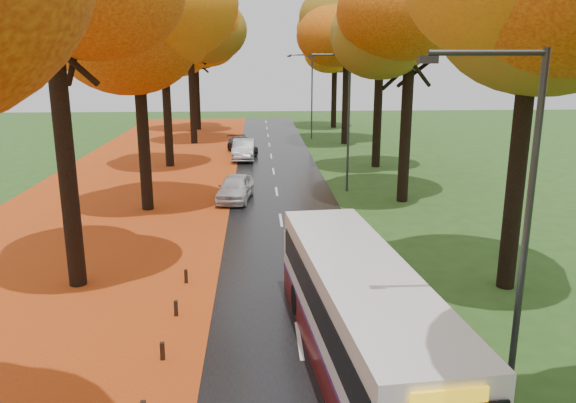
{
  "coord_description": "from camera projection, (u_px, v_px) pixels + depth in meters",
  "views": [
    {
      "loc": [
        -1.12,
        -2.33,
        7.85
      ],
      "look_at": [
        0.0,
        17.78,
        2.6
      ],
      "focal_mm": 35.0,
      "sensor_mm": 36.0,
      "label": 1
    }
  ],
  "objects": [
    {
      "name": "road",
      "position": [
        280.0,
        215.0,
        28.44
      ],
      "size": [
        6.5,
        90.0,
        0.04
      ],
      "primitive_type": "cube",
      "color": "black",
      "rests_on": "ground"
    },
    {
      "name": "centre_line",
      "position": [
        280.0,
        214.0,
        28.44
      ],
      "size": [
        0.12,
        90.0,
        0.01
      ],
      "primitive_type": "cube",
      "color": "silver",
      "rests_on": "road"
    },
    {
      "name": "leaf_verge",
      "position": [
        100.0,
        218.0,
        27.96
      ],
      "size": [
        12.0,
        90.0,
        0.02
      ],
      "primitive_type": "cube",
      "color": "#902F0D",
      "rests_on": "ground"
    },
    {
      "name": "leaf_drift",
      "position": [
        220.0,
        215.0,
        28.27
      ],
      "size": [
        0.9,
        90.0,
        0.01
      ],
      "primitive_type": "cube",
      "color": "#C74914",
      "rests_on": "road"
    },
    {
      "name": "trees_left",
      "position": [
        132.0,
        20.0,
        27.65
      ],
      "size": [
        9.2,
        74.0,
        13.88
      ],
      "color": "black",
      "rests_on": "ground"
    },
    {
      "name": "trees_right",
      "position": [
        420.0,
        18.0,
        28.24
      ],
      "size": [
        9.3,
        74.2,
        13.96
      ],
      "color": "black",
      "rests_on": "ground"
    },
    {
      "name": "streetlamp_near",
      "position": [
        515.0,
        220.0,
        11.05
      ],
      "size": [
        2.45,
        0.18,
        8.0
      ],
      "color": "#333538",
      "rests_on": "ground"
    },
    {
      "name": "streetlamp_mid",
      "position": [
        345.0,
        112.0,
        32.3
      ],
      "size": [
        2.45,
        0.18,
        8.0
      ],
      "color": "#333538",
      "rests_on": "ground"
    },
    {
      "name": "streetlamp_far",
      "position": [
        309.0,
        89.0,
        53.56
      ],
      "size": [
        2.45,
        0.18,
        8.0
      ],
      "color": "#333538",
      "rests_on": "ground"
    },
    {
      "name": "bus",
      "position": [
        360.0,
        314.0,
        14.24
      ],
      "size": [
        3.37,
        10.72,
        2.77
      ],
      "rotation": [
        0.0,
        0.0,
        0.09
      ],
      "color": "#4E0C0F",
      "rests_on": "road"
    },
    {
      "name": "car_white",
      "position": [
        235.0,
        188.0,
        31.08
      ],
      "size": [
        2.27,
        4.37,
        1.42
      ],
      "primitive_type": "imported",
      "rotation": [
        0.0,
        0.0,
        -0.15
      ],
      "color": "silver",
      "rests_on": "road"
    },
    {
      "name": "car_silver",
      "position": [
        244.0,
        149.0,
        43.41
      ],
      "size": [
        1.73,
        4.69,
        1.53
      ],
      "primitive_type": "imported",
      "rotation": [
        0.0,
        0.0,
        -0.02
      ],
      "color": "#929399",
      "rests_on": "road"
    },
    {
      "name": "car_dark",
      "position": [
        242.0,
        145.0,
        46.13
      ],
      "size": [
        2.91,
        4.75,
        1.29
      ],
      "primitive_type": "imported",
      "rotation": [
        0.0,
        0.0,
        0.27
      ],
      "color": "black",
      "rests_on": "road"
    }
  ]
}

